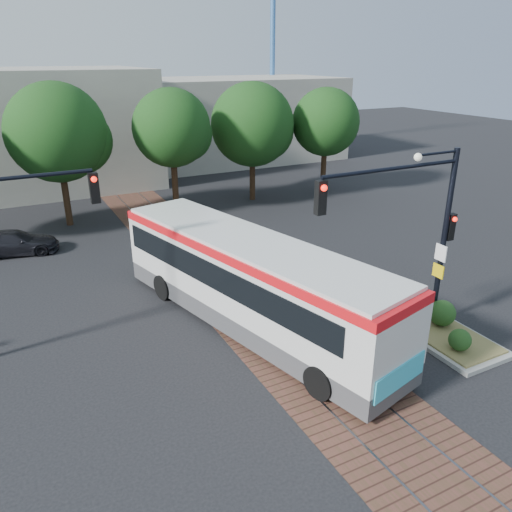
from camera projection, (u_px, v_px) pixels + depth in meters
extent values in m
plane|color=black|center=(296.00, 350.00, 16.09)|extent=(120.00, 120.00, 0.00)
cube|color=brown|center=(242.00, 300.00, 19.38)|extent=(3.60, 40.00, 0.01)
cube|color=slate|center=(224.00, 304.00, 19.05)|extent=(0.06, 40.00, 0.01)
cube|color=slate|center=(259.00, 296.00, 19.69)|extent=(0.06, 40.00, 0.01)
cylinder|color=#382314|center=(66.00, 198.00, 27.40)|extent=(0.36, 0.36, 3.12)
sphere|color=black|center=(57.00, 133.00, 26.08)|extent=(5.20, 5.20, 5.20)
cylinder|color=#382314|center=(175.00, 186.00, 29.26)|extent=(0.36, 0.36, 3.39)
sphere|color=black|center=(172.00, 128.00, 28.00)|extent=(4.40, 4.40, 4.40)
cylinder|color=#382314|center=(252.00, 178.00, 32.36)|extent=(0.36, 0.36, 2.86)
sphere|color=black|center=(252.00, 125.00, 31.10)|extent=(5.20, 5.20, 5.20)
cylinder|color=#382314|center=(323.00, 171.00, 33.79)|extent=(0.36, 0.36, 3.12)
sphere|color=black|center=(326.00, 122.00, 32.59)|extent=(4.40, 4.40, 4.40)
cube|color=#ADA899|center=(235.00, 119.00, 44.58)|extent=(18.00, 10.00, 7.00)
cylinder|color=#3F72B2|center=(272.00, 53.00, 48.38)|extent=(0.50, 0.50, 18.00)
cube|color=#444446|center=(250.00, 311.00, 17.39)|extent=(5.31, 12.22, 0.70)
cube|color=silver|center=(250.00, 278.00, 16.90)|extent=(5.33, 12.22, 1.90)
cube|color=black|center=(244.00, 267.00, 17.00)|extent=(5.09, 11.08, 0.90)
cube|color=red|center=(250.00, 247.00, 16.49)|extent=(5.36, 12.23, 0.30)
cube|color=silver|center=(250.00, 242.00, 16.42)|extent=(5.15, 11.82, 0.14)
cube|color=black|center=(399.00, 335.00, 12.69)|extent=(1.58, 0.50, 0.90)
cube|color=#35B9D7|center=(400.00, 377.00, 13.03)|extent=(2.14, 0.59, 0.70)
cube|color=orange|center=(297.00, 292.00, 17.23)|extent=(1.14, 4.37, 1.10)
cylinder|color=black|center=(320.00, 382.00, 13.72)|extent=(0.58, 1.05, 1.00)
cylinder|color=black|center=(371.00, 351.00, 15.13)|extent=(0.58, 1.05, 1.00)
cylinder|color=black|center=(164.00, 287.00, 19.34)|extent=(0.58, 1.05, 1.00)
cylinder|color=black|center=(212.00, 271.00, 20.75)|extent=(0.58, 1.05, 1.00)
cube|color=gray|center=(429.00, 328.00, 17.29)|extent=(2.20, 5.20, 0.15)
cube|color=olive|center=(430.00, 325.00, 17.25)|extent=(1.90, 4.80, 0.08)
sphere|color=#1E4719|center=(460.00, 339.00, 15.61)|extent=(0.70, 0.70, 0.70)
sphere|color=#1E4719|center=(442.00, 313.00, 17.03)|extent=(0.90, 0.90, 0.90)
sphere|color=#1E4719|center=(398.00, 298.00, 18.15)|extent=(0.80, 0.80, 0.80)
sphere|color=#1E4719|center=(403.00, 291.00, 18.89)|extent=(0.60, 0.60, 0.60)
cylinder|color=black|center=(444.00, 239.00, 16.40)|extent=(0.18, 0.18, 6.00)
cylinder|color=black|center=(394.00, 169.00, 14.36)|extent=(5.00, 0.12, 0.12)
cube|color=black|center=(321.00, 198.00, 13.50)|extent=(0.28, 0.22, 0.95)
sphere|color=#FF190C|center=(324.00, 188.00, 13.27)|extent=(0.18, 0.18, 0.18)
cube|color=black|center=(450.00, 227.00, 16.35)|extent=(0.26, 0.20, 0.90)
sphere|color=#FF190C|center=(455.00, 219.00, 16.13)|extent=(0.16, 0.16, 0.16)
cube|color=white|center=(441.00, 253.00, 16.38)|extent=(0.04, 0.45, 0.55)
cube|color=yellow|center=(438.00, 271.00, 16.62)|extent=(0.04, 0.45, 0.45)
cylinder|color=black|center=(438.00, 153.00, 14.97)|extent=(1.60, 0.08, 0.08)
sphere|color=silver|center=(418.00, 157.00, 14.65)|extent=(0.24, 0.24, 0.24)
cylinder|color=black|center=(11.00, 178.00, 14.18)|extent=(4.50, 0.12, 0.12)
cube|color=black|center=(94.00, 188.00, 15.35)|extent=(0.28, 0.22, 0.95)
sphere|color=#FF190C|center=(94.00, 179.00, 15.12)|extent=(0.18, 0.18, 0.18)
imported|color=black|center=(14.00, 243.00, 23.68)|extent=(4.17, 2.33, 1.14)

